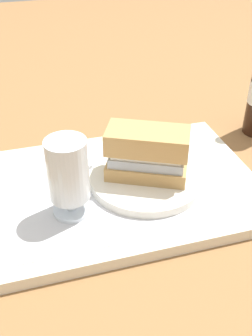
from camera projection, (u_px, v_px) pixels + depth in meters
The scene contains 7 objects.
ground_plane at pixel (126, 192), 0.69m from camera, with size 3.00×3.00×0.00m, color olive.
tray at pixel (126, 187), 0.68m from camera, with size 0.44×0.32×0.02m, color beige.
placemat at pixel (126, 182), 0.68m from camera, with size 0.38×0.27×0.00m, color silver.
plate at pixel (146, 178), 0.67m from camera, with size 0.19×0.19×0.01m, color silver.
sandwich at pixel (145, 153), 0.65m from camera, with size 0.14×0.11×0.08m.
beer_glass at pixel (68, 176), 0.58m from camera, with size 0.06×0.06×0.12m.
napkin_folded at pixel (76, 159), 0.73m from camera, with size 0.09×0.07×0.01m, color white.
Camera 1 is at (0.15, 0.52, 0.43)m, focal length 43.15 mm.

